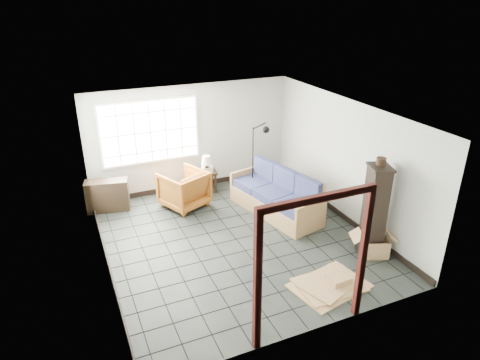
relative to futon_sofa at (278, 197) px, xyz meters
name	(u,v)px	position (x,y,z in m)	size (l,w,h in m)	color
ground	(236,239)	(-1.31, -0.72, -0.36)	(5.50, 5.50, 0.00)	black
room_shell	(235,161)	(-1.31, -0.69, 1.32)	(5.02, 5.52, 2.61)	#A6ABA4
window_panel	(150,132)	(-2.31, 1.99, 1.24)	(2.32, 0.08, 1.52)	silver
doorway_trim	(315,250)	(-1.31, -3.42, 1.02)	(1.80, 0.08, 2.20)	#360F0C
futon_sofa	(278,197)	(0.00, 0.00, 0.00)	(1.34, 2.40, 1.01)	olive
armchair	(184,187)	(-1.83, 1.12, 0.11)	(0.91, 0.85, 0.94)	brown
side_table	(206,174)	(-1.09, 1.68, 0.08)	(0.55, 0.55, 0.54)	black
table_lamp	(207,161)	(-1.09, 1.62, 0.46)	(0.33, 0.33, 0.41)	black
projector	(207,169)	(-1.06, 1.66, 0.23)	(0.35, 0.31, 0.10)	silver
floor_lamp	(259,160)	(-0.13, 0.72, 0.66)	(0.51, 0.47, 1.91)	black
console_shelf	(108,195)	(-3.46, 1.61, 0.00)	(0.98, 0.54, 0.72)	black
tall_shelf	(375,210)	(0.84, -2.14, 0.54)	(0.51, 0.58, 1.77)	black
pot	(381,161)	(0.88, -2.08, 1.47)	(0.23, 0.23, 0.13)	black
open_box	(372,246)	(0.84, -2.22, -0.19)	(0.94, 0.69, 0.48)	brown
cardboard_pile	(331,284)	(-0.44, -2.72, -0.32)	(1.39, 1.10, 0.18)	brown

